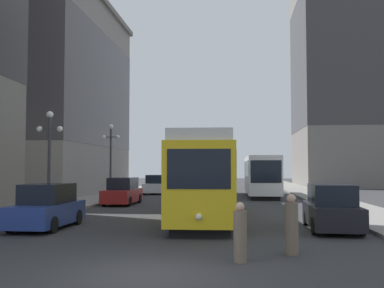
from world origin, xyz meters
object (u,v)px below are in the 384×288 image
(parked_car_left_mid, at_px, (123,192))
(lamp_post_left_near, at_px, (49,146))
(lamp_post_left_far, at_px, (111,150))
(pedestrian_crossing_far, at_px, (292,226))
(transit_bus, at_px, (261,174))
(parked_car_left_near, at_px, (47,208))
(pedestrian_crossing_near, at_px, (240,234))
(parked_car_right_far, at_px, (331,209))
(parked_car_left_far, at_px, (156,185))
(streetcar, at_px, (206,175))

(parked_car_left_mid, xyz_separation_m, lamp_post_left_near, (-1.90, -7.77, 2.79))
(lamp_post_left_near, relative_size, lamp_post_left_far, 0.93)
(pedestrian_crossing_far, height_order, lamp_post_left_far, lamp_post_left_far)
(transit_bus, bearing_deg, lamp_post_left_far, -154.50)
(parked_car_left_near, xyz_separation_m, parked_car_left_mid, (0.00, 12.31, 0.00))
(transit_bus, relative_size, parked_car_left_mid, 2.32)
(parked_car_left_near, distance_m, pedestrian_crossing_near, 9.89)
(parked_car_left_near, xyz_separation_m, parked_car_right_far, (11.55, 0.56, 0.00))
(parked_car_left_near, bearing_deg, lamp_post_left_near, 112.50)
(parked_car_left_near, height_order, lamp_post_left_near, lamp_post_left_near)
(pedestrian_crossing_near, bearing_deg, parked_car_right_far, -92.64)
(parked_car_left_mid, bearing_deg, parked_car_left_far, 90.13)
(parked_car_left_near, bearing_deg, parked_car_left_far, 89.77)
(parked_car_left_mid, relative_size, parked_car_left_far, 1.11)
(lamp_post_left_near, bearing_deg, parked_car_left_mid, 76.27)
(parked_car_left_near, distance_m, parked_car_right_far, 11.56)
(parked_car_right_far, distance_m, lamp_post_left_far, 20.63)
(transit_bus, bearing_deg, pedestrian_crossing_far, -91.93)
(transit_bus, height_order, lamp_post_left_far, lamp_post_left_far)
(pedestrian_crossing_far, bearing_deg, streetcar, 152.87)
(transit_bus, xyz_separation_m, parked_car_left_mid, (-9.86, -9.43, -1.10))
(parked_car_left_near, relative_size, lamp_post_left_far, 0.77)
(pedestrian_crossing_far, bearing_deg, lamp_post_left_near, -174.89)
(transit_bus, height_order, parked_car_left_mid, transit_bus)
(parked_car_left_mid, bearing_deg, parked_car_left_near, -89.87)
(parked_car_left_mid, relative_size, pedestrian_crossing_far, 2.76)
(transit_bus, height_order, parked_car_left_near, transit_bus)
(parked_car_left_mid, bearing_deg, streetcar, -50.51)
(parked_car_left_mid, distance_m, pedestrian_crossing_near, 19.90)
(parked_car_left_far, bearing_deg, transit_bus, -16.89)
(parked_car_right_far, relative_size, pedestrian_crossing_far, 2.68)
(parked_car_left_near, distance_m, parked_car_left_mid, 12.31)
(transit_bus, relative_size, parked_car_left_near, 2.53)
(pedestrian_crossing_near, height_order, pedestrian_crossing_far, pedestrian_crossing_far)
(pedestrian_crossing_near, xyz_separation_m, pedestrian_crossing_far, (1.47, 1.21, 0.07))
(parked_car_right_far, bearing_deg, streetcar, -35.76)
(parked_car_left_near, xyz_separation_m, parked_car_left_far, (0.00, 24.90, -0.00))
(parked_car_left_near, bearing_deg, parked_car_left_mid, 89.77)
(streetcar, relative_size, parked_car_left_mid, 3.04)
(pedestrian_crossing_near, relative_size, pedestrian_crossing_far, 0.91)
(parked_car_left_near, relative_size, pedestrian_crossing_near, 2.78)
(streetcar, relative_size, pedestrian_crossing_near, 9.21)
(streetcar, height_order, parked_car_left_near, streetcar)
(parked_car_left_mid, bearing_deg, pedestrian_crossing_far, -61.10)
(lamp_post_left_near, bearing_deg, parked_car_right_far, -16.47)
(lamp_post_left_far, bearing_deg, transit_bus, 26.37)
(parked_car_left_near, xyz_separation_m, pedestrian_crossing_far, (9.37, -4.75, -0.04))
(parked_car_left_far, bearing_deg, pedestrian_crossing_far, -71.59)
(parked_car_left_far, bearing_deg, parked_car_left_near, -89.13)
(pedestrian_crossing_far, relative_size, lamp_post_left_near, 0.33)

